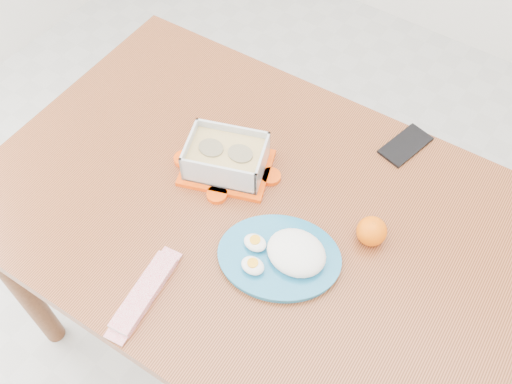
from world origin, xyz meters
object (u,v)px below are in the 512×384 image
Objects in this scene: food_container at (226,158)px; rice_plate at (285,254)px; smartphone at (406,145)px; orange_fruit at (372,231)px; dining_table at (256,230)px.

rice_plate is at bearing -47.71° from food_container.
food_container reaches higher than smartphone.
dining_table is at bearing -163.70° from orange_fruit.
dining_table is 3.76× the size of rice_plate.
food_container is at bearing 128.15° from rice_plate.
dining_table is at bearing -105.68° from smartphone.
rice_plate is 2.54× the size of smartphone.
smartphone is (0.19, 0.35, 0.10)m from dining_table.
food_container is (-0.12, 0.05, 0.14)m from dining_table.
orange_fruit is (0.36, 0.02, -0.01)m from food_container.
food_container is 1.82× the size of smartphone.
smartphone is at bearing 100.62° from orange_fruit.
food_container is 0.44m from smartphone.
dining_table is 0.41m from smartphone.
rice_plate is (0.24, -0.12, -0.02)m from food_container.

